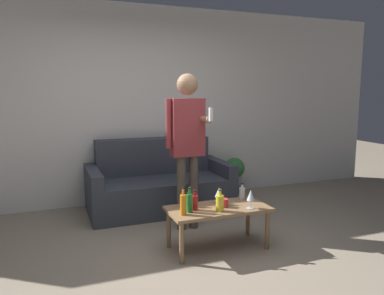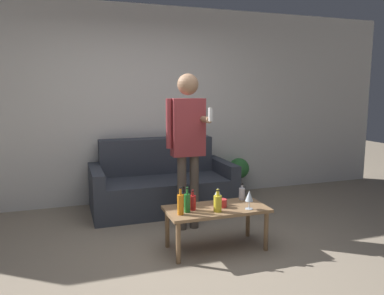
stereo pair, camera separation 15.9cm
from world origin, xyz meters
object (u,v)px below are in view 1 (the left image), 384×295
at_px(couch, 159,185).
at_px(bottle_orange, 220,203).
at_px(person_standing_front, 187,136).
at_px(coffee_table, 218,212).

relative_size(couch, bottle_orange, 8.57).
xyz_separation_m(couch, bottle_orange, (0.15, -1.57, 0.19)).
xyz_separation_m(couch, person_standing_front, (0.09, -0.84, 0.74)).
distance_m(couch, person_standing_front, 1.12).
relative_size(coffee_table, bottle_orange, 4.66).
relative_size(couch, coffee_table, 1.84).
relative_size(bottle_orange, person_standing_front, 0.12).
relative_size(couch, person_standing_front, 1.05).
bearing_deg(person_standing_front, coffee_table, -81.30).
distance_m(bottle_orange, person_standing_front, 0.91).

